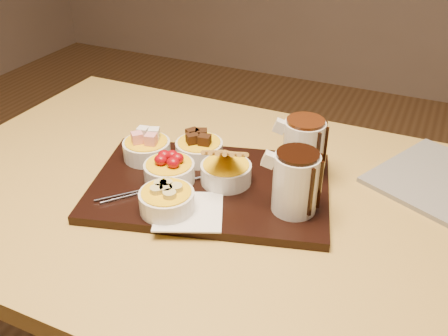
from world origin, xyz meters
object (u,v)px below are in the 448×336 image
at_px(dining_table, 212,229).
at_px(serving_board, 210,187).
at_px(pitcher_dark_chocolate, 295,183).
at_px(pitcher_milk_chocolate, 303,148).
at_px(bowl_strawberries, 169,172).

relative_size(dining_table, serving_board, 2.61).
bearing_deg(pitcher_dark_chocolate, dining_table, 159.31).
xyz_separation_m(serving_board, pitcher_dark_chocolate, (0.18, -0.01, 0.06)).
bearing_deg(pitcher_milk_chocolate, pitcher_dark_chocolate, -94.40).
height_order(serving_board, pitcher_dark_chocolate, pitcher_dark_chocolate).
relative_size(bowl_strawberries, pitcher_milk_chocolate, 0.90).
xyz_separation_m(pitcher_dark_chocolate, pitcher_milk_chocolate, (-0.03, 0.13, 0.00)).
xyz_separation_m(dining_table, bowl_strawberries, (-0.08, -0.03, 0.14)).
distance_m(serving_board, bowl_strawberries, 0.08).
bearing_deg(pitcher_dark_chocolate, bowl_strawberries, 167.35).
relative_size(bowl_strawberries, pitcher_dark_chocolate, 0.90).
distance_m(bowl_strawberries, pitcher_milk_chocolate, 0.27).
relative_size(dining_table, pitcher_dark_chocolate, 10.77).
height_order(dining_table, serving_board, serving_board).
xyz_separation_m(serving_board, pitcher_milk_chocolate, (0.15, 0.11, 0.06)).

